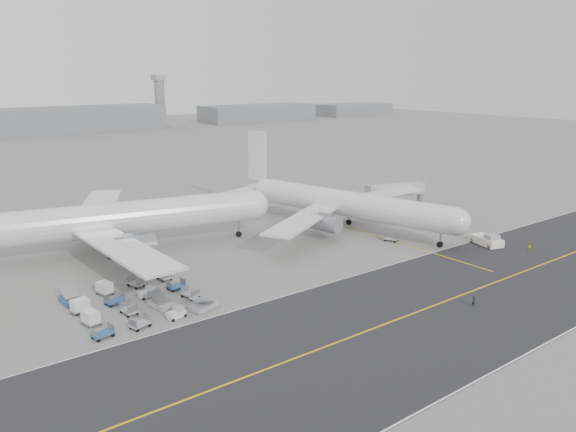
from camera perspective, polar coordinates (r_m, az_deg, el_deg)
ground at (r=88.52m, az=0.98°, el=-7.08°), size 700.00×700.00×0.00m
taxiway at (r=79.82m, az=12.03°, el=-9.87°), size 220.00×59.00×0.03m
horizon_buildings at (r=336.18m, az=-23.35°, el=7.66°), size 520.00×28.00×28.00m
control_tower at (r=362.99m, az=-12.90°, el=11.45°), size 7.00×7.00×31.25m
airliner_a at (r=107.31m, az=-17.86°, el=-0.39°), size 62.73×61.40×21.93m
airliner_b at (r=119.58m, az=5.56°, el=1.33°), size 53.38×54.59×19.21m
pushback_tug at (r=114.87m, az=19.57°, el=-2.34°), size 4.75×8.60×2.43m
jet_bridge at (r=140.47m, az=10.96°, el=2.54°), size 16.10×7.64×6.06m
gse_cluster at (r=84.19m, az=-15.00°, el=-8.75°), size 25.68×25.03×2.02m
stray_dolly at (r=112.94m, az=10.41°, el=-2.53°), size 2.53×3.00×1.58m
ground_crew_a at (r=84.99m, az=18.34°, el=-8.22°), size 0.62×0.46×1.55m
ground_crew_b at (r=114.19m, az=23.27°, el=-2.88°), size 0.93×0.81×1.64m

